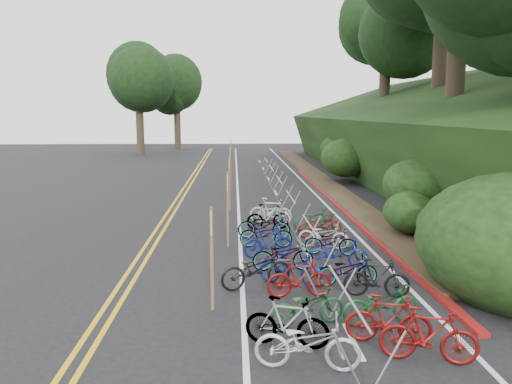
% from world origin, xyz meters
% --- Properties ---
extents(ground, '(120.00, 120.00, 0.00)m').
position_xyz_m(ground, '(0.00, 0.00, 0.00)').
color(ground, black).
rests_on(ground, ground).
extents(road_markings, '(7.47, 80.00, 0.01)m').
position_xyz_m(road_markings, '(0.63, 10.10, 0.00)').
color(road_markings, gold).
rests_on(road_markings, ground).
extents(red_curb, '(0.25, 28.00, 0.10)m').
position_xyz_m(red_curb, '(5.70, 12.00, 0.05)').
color(red_curb, maroon).
rests_on(red_curb, ground).
extents(embankment, '(14.30, 48.14, 9.11)m').
position_xyz_m(embankment, '(12.96, 19.04, 2.57)').
color(embankment, black).
rests_on(embankment, ground).
extents(tree_cluster, '(32.43, 54.03, 18.36)m').
position_xyz_m(tree_cluster, '(9.76, 22.04, 11.46)').
color(tree_cluster, '#2D2319').
rests_on(tree_cluster, ground).
extents(bike_rack_front, '(1.14, 3.28, 1.16)m').
position_xyz_m(bike_rack_front, '(2.84, -2.47, 0.86)').
color(bike_rack_front, '#93979F').
rests_on(bike_rack_front, ground).
extents(bike_racks_rest, '(1.14, 23.00, 1.17)m').
position_xyz_m(bike_racks_rest, '(3.00, 13.00, 0.85)').
color(bike_racks_rest, '#93979F').
rests_on(bike_racks_rest, ground).
extents(signpost_near, '(0.08, 0.40, 2.35)m').
position_xyz_m(signpost_near, '(0.31, -0.29, 1.35)').
color(signpost_near, brown).
rests_on(signpost_near, ground).
extents(signposts_rest, '(0.08, 18.40, 2.50)m').
position_xyz_m(signposts_rest, '(0.60, 14.00, 1.43)').
color(signposts_rest, brown).
rests_on(signposts_rest, ground).
extents(bike_front, '(1.24, 1.99, 0.98)m').
position_xyz_m(bike_front, '(1.35, 1.06, 0.49)').
color(bike_front, black).
rests_on(bike_front, ground).
extents(bike_valet, '(3.34, 13.22, 1.04)m').
position_xyz_m(bike_valet, '(2.88, 2.29, 0.46)').
color(bike_valet, beige).
rests_on(bike_valet, ground).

